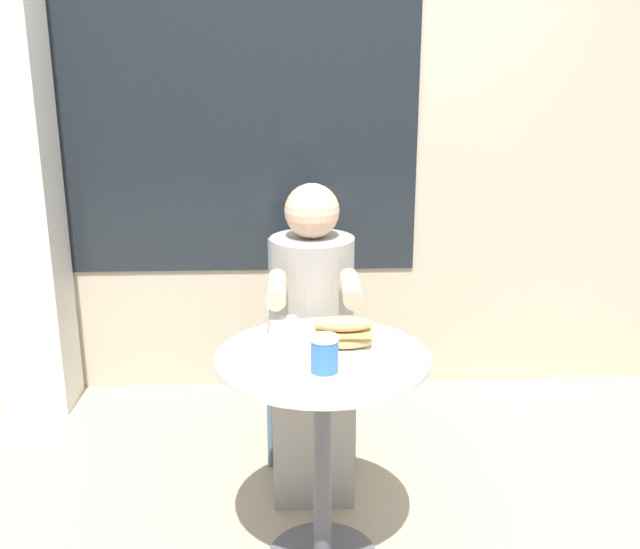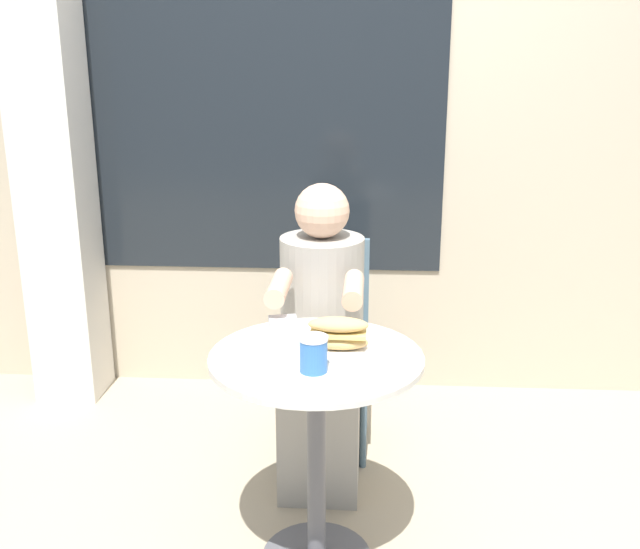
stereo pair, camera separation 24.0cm
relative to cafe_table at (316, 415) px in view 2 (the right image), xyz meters
name	(u,v)px [view 2 (the right image)]	position (x,y,z in m)	size (l,w,h in m)	color
storefront_wall	(335,101)	(-0.01, 1.41, 0.86)	(8.00, 0.09, 2.80)	#B7A88E
lattice_pillar	(52,148)	(-1.28, 1.21, 0.66)	(0.29, 0.29, 2.40)	beige
cafe_table	(316,415)	(0.00, 0.00, 0.00)	(0.66, 0.66, 0.74)	beige
diner_chair	(327,323)	(-0.01, 0.85, -0.01)	(0.38, 0.38, 0.87)	slate
seated_diner	(321,357)	(-0.01, 0.50, -0.02)	(0.32, 0.56, 1.17)	gray
sandwich_on_plate	(338,336)	(0.07, 0.04, 0.25)	(0.19, 0.19, 0.11)	white
drink_cup	(315,354)	(0.00, -0.12, 0.26)	(0.08, 0.08, 0.11)	#336BB7
napkin_box	(283,328)	(-0.12, 0.15, 0.23)	(0.11, 0.11, 0.06)	silver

